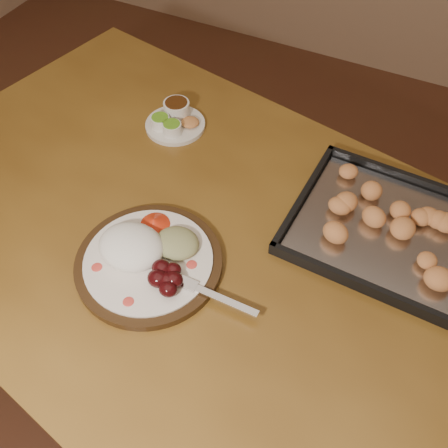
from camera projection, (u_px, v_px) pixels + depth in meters
The scene contains 5 objects.
ground at pixel (153, 377), 1.60m from camera, with size 4.00×4.00×0.00m, color #512F1C.
dining_table at pixel (211, 266), 1.09m from camera, with size 1.65×1.19×0.75m.
dinner_plate at pixel (148, 256), 0.96m from camera, with size 0.38×0.29×0.07m.
condiment_saucer at pixel (174, 120), 1.22m from camera, with size 0.15×0.15×0.05m.
baking_tray at pixel (403, 234), 1.00m from camera, with size 0.46×0.34×0.05m.
Camera 1 is at (0.48, -0.46, 1.56)m, focal length 40.00 mm.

